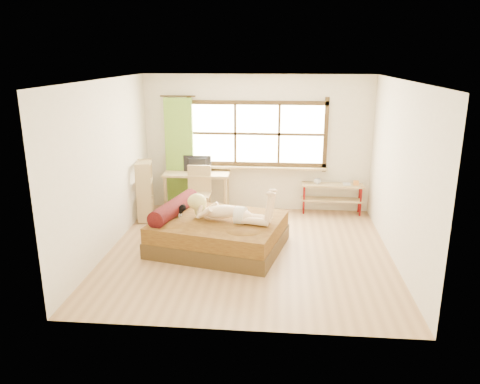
# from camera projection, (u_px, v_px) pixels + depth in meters

# --- Properties ---
(floor) EXTENTS (4.50, 4.50, 0.00)m
(floor) POSITION_uv_depth(u_px,v_px,m) (249.00, 252.00, 7.54)
(floor) COLOR #9E754C
(floor) RESTS_ON ground
(ceiling) EXTENTS (4.50, 4.50, 0.00)m
(ceiling) POSITION_uv_depth(u_px,v_px,m) (249.00, 80.00, 6.78)
(ceiling) COLOR white
(ceiling) RESTS_ON wall_back
(wall_back) EXTENTS (4.50, 0.00, 4.50)m
(wall_back) POSITION_uv_depth(u_px,v_px,m) (257.00, 144.00, 9.31)
(wall_back) COLOR silver
(wall_back) RESTS_ON floor
(wall_front) EXTENTS (4.50, 0.00, 4.50)m
(wall_front) POSITION_uv_depth(u_px,v_px,m) (234.00, 220.00, 5.01)
(wall_front) COLOR silver
(wall_front) RESTS_ON floor
(wall_left) EXTENTS (0.00, 4.50, 4.50)m
(wall_left) POSITION_uv_depth(u_px,v_px,m) (107.00, 167.00, 7.35)
(wall_left) COLOR silver
(wall_left) RESTS_ON floor
(wall_right) EXTENTS (0.00, 4.50, 4.50)m
(wall_right) POSITION_uv_depth(u_px,v_px,m) (399.00, 174.00, 6.97)
(wall_right) COLOR silver
(wall_right) RESTS_ON floor
(window) EXTENTS (2.80, 0.16, 1.46)m
(window) POSITION_uv_depth(u_px,v_px,m) (257.00, 136.00, 9.24)
(window) COLOR #FFEDBF
(window) RESTS_ON wall_back
(curtain) EXTENTS (0.55, 0.10, 2.20)m
(curtain) POSITION_uv_depth(u_px,v_px,m) (180.00, 153.00, 9.38)
(curtain) COLOR olive
(curtain) RESTS_ON wall_back
(bed) EXTENTS (2.31, 2.01, 0.76)m
(bed) POSITION_uv_depth(u_px,v_px,m) (216.00, 232.00, 7.62)
(bed) COLOR #352410
(bed) RESTS_ON floor
(woman) EXTENTS (1.45, 0.70, 0.60)m
(woman) POSITION_uv_depth(u_px,v_px,m) (227.00, 203.00, 7.40)
(woman) COLOR beige
(woman) RESTS_ON bed
(kitten) EXTENTS (0.32, 0.18, 0.24)m
(kitten) POSITION_uv_depth(u_px,v_px,m) (176.00, 209.00, 7.67)
(kitten) COLOR black
(kitten) RESTS_ON bed
(desk) EXTENTS (1.30, 0.62, 0.81)m
(desk) POSITION_uv_depth(u_px,v_px,m) (197.00, 178.00, 9.31)
(desk) COLOR tan
(desk) RESTS_ON floor
(monitor) EXTENTS (0.55, 0.08, 0.32)m
(monitor) POSITION_uv_depth(u_px,v_px,m) (197.00, 164.00, 9.28)
(monitor) COLOR black
(monitor) RESTS_ON desk
(chair) EXTENTS (0.46, 0.46, 1.01)m
(chair) POSITION_uv_depth(u_px,v_px,m) (199.00, 189.00, 9.00)
(chair) COLOR tan
(chair) RESTS_ON floor
(pipe_shelf) EXTENTS (1.21, 0.34, 0.68)m
(pipe_shelf) POSITION_uv_depth(u_px,v_px,m) (333.00, 192.00, 9.26)
(pipe_shelf) COLOR tan
(pipe_shelf) RESTS_ON floor
(cup) EXTENTS (0.13, 0.13, 0.10)m
(cup) POSITION_uv_depth(u_px,v_px,m) (317.00, 181.00, 9.23)
(cup) COLOR gray
(cup) RESTS_ON pipe_shelf
(book) EXTENTS (0.15, 0.21, 0.02)m
(book) POSITION_uv_depth(u_px,v_px,m) (343.00, 184.00, 9.20)
(book) COLOR gray
(book) RESTS_ON pipe_shelf
(bookshelf) EXTENTS (0.37, 0.54, 1.13)m
(bookshelf) POSITION_uv_depth(u_px,v_px,m) (145.00, 191.00, 8.87)
(bookshelf) COLOR tan
(bookshelf) RESTS_ON floor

